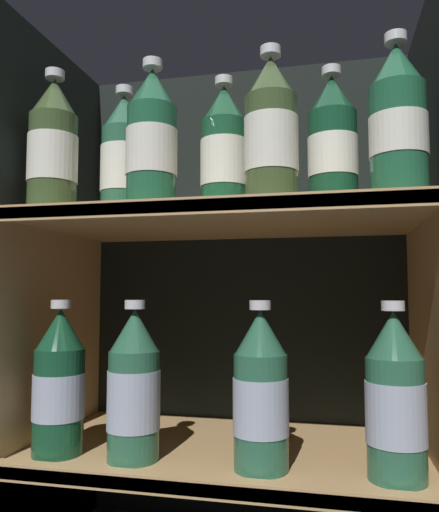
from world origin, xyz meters
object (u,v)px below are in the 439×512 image
(bottle_upper_back_0, at_px, (123,161))
(bottle_lower_front_2, at_px, (261,394))
(bottle_upper_front_1, at_px, (152,143))
(bottle_upper_front_2, at_px, (271,135))
(bottle_lower_front_3, at_px, (395,400))
(bottle_lower_front_0, at_px, (59,385))
(bottle_lower_front_1, at_px, (134,389))
(bottle_upper_front_3, at_px, (398,125))
(bottle_upper_front_0, at_px, (53,150))
(bottle_upper_back_1, at_px, (222,155))
(bottle_upper_back_2, at_px, (333,147))

(bottle_upper_back_0, relative_size, bottle_lower_front_2, 1.00)
(bottle_upper_front_1, bearing_deg, bottle_upper_front_2, 0.00)
(bottle_upper_front_2, relative_size, bottle_lower_front_3, 1.00)
(bottle_lower_front_0, xyz_separation_m, bottle_lower_front_1, (0.13, 0.00, -0.00))
(bottle_upper_front_2, xyz_separation_m, bottle_lower_front_2, (-0.02, 0.00, -0.39))
(bottle_upper_front_1, distance_m, bottle_upper_front_3, 0.37)
(bottle_upper_front_0, xyz_separation_m, bottle_lower_front_1, (0.15, 0.00, -0.39))
(bottle_upper_front_0, distance_m, bottle_upper_back_0, 0.12)
(bottle_upper_back_0, bearing_deg, bottle_upper_front_1, -45.71)
(bottle_upper_back_0, bearing_deg, bottle_upper_front_0, -134.29)
(bottle_upper_front_3, relative_size, bottle_lower_front_2, 1.00)
(bottle_upper_front_1, distance_m, bottle_lower_front_0, 0.41)
(bottle_upper_front_0, bearing_deg, bottle_upper_front_3, 0.00)
(bottle_upper_front_2, xyz_separation_m, bottle_lower_front_0, (-0.34, -0.00, -0.38))
(bottle_upper_back_0, height_order, bottle_lower_front_3, bottle_upper_back_0)
(bottle_lower_front_1, xyz_separation_m, bottle_lower_front_3, (0.38, -0.00, 0.00))
(bottle_upper_front_2, height_order, bottle_lower_front_2, bottle_upper_front_2)
(bottle_upper_front_3, relative_size, bottle_lower_front_3, 1.00)
(bottle_upper_front_1, relative_size, bottle_lower_front_1, 1.00)
(bottle_upper_front_0, xyz_separation_m, bottle_upper_back_1, (0.27, 0.09, -0.00))
(bottle_upper_front_1, bearing_deg, bottle_lower_front_0, -180.00)
(bottle_upper_front_0, height_order, bottle_upper_back_0, same)
(bottle_upper_front_3, distance_m, bottle_upper_back_1, 0.29)
(bottle_upper_back_0, height_order, bottle_lower_front_2, bottle_upper_back_0)
(bottle_upper_front_2, relative_size, bottle_upper_back_2, 1.00)
(bottle_lower_front_1, height_order, bottle_lower_front_2, same)
(bottle_upper_back_0, bearing_deg, bottle_lower_front_3, -11.33)
(bottle_upper_front_0, relative_size, bottle_upper_front_3, 1.00)
(bottle_upper_back_0, bearing_deg, bottle_lower_front_1, -55.15)
(bottle_lower_front_3, bearing_deg, bottle_lower_front_0, 180.00)
(bottle_upper_front_3, bearing_deg, bottle_lower_front_0, -180.00)
(bottle_upper_front_3, bearing_deg, bottle_lower_front_3, -180.00)
(bottle_lower_front_0, xyz_separation_m, bottle_lower_front_3, (0.51, 0.00, -0.00))
(bottle_upper_back_2, xyz_separation_m, bottle_lower_front_0, (-0.43, -0.09, -0.39))
(bottle_lower_front_0, height_order, bottle_lower_front_2, same)
(bottle_upper_back_1, distance_m, bottle_upper_back_2, 0.19)
(bottle_upper_front_2, distance_m, bottle_upper_front_3, 0.18)
(bottle_lower_front_0, bearing_deg, bottle_lower_front_1, 0.00)
(bottle_lower_front_2, bearing_deg, bottle_upper_back_2, 39.30)
(bottle_upper_front_0, bearing_deg, bottle_lower_front_3, -0.00)
(bottle_upper_front_3, relative_size, bottle_upper_back_0, 1.00)
(bottle_upper_front_0, bearing_deg, bottle_upper_back_2, 11.09)
(bottle_upper_back_2, relative_size, bottle_lower_front_2, 1.00)
(bottle_lower_front_3, bearing_deg, bottle_lower_front_1, 180.00)
(bottle_upper_back_0, height_order, bottle_lower_front_0, bottle_upper_back_0)
(bottle_upper_front_3, height_order, bottle_upper_back_2, same)
(bottle_upper_front_1, relative_size, bottle_upper_front_3, 1.00)
(bottle_upper_front_3, relative_size, bottle_upper_back_1, 1.00)
(bottle_upper_front_1, distance_m, bottle_upper_back_1, 0.13)
(bottle_lower_front_3, bearing_deg, bottle_upper_front_3, 0.00)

